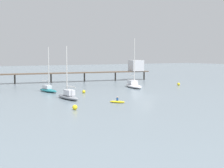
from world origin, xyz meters
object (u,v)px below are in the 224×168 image
at_px(pier, 105,69).
at_px(mooring_buoy_outer, 75,107).
at_px(sailboat_gray, 68,95).
at_px(mooring_buoy_mid, 84,92).
at_px(sailboat_white, 133,85).
at_px(dinghy_yellow, 117,102).
at_px(sailboat_teal, 48,89).
at_px(mooring_buoy_inner, 179,84).

bearing_deg(pier, mooring_buoy_outer, -124.09).
bearing_deg(sailboat_gray, mooring_buoy_mid, 46.62).
height_order(sailboat_white, dinghy_yellow, sailboat_white).
relative_size(pier, sailboat_teal, 5.40).
bearing_deg(sailboat_gray, sailboat_teal, 86.23).
bearing_deg(sailboat_gray, mooring_buoy_inner, 15.67).
distance_m(sailboat_teal, dinghy_yellow, 24.08).
distance_m(pier, mooring_buoy_mid, 36.92).
xyz_separation_m(pier, sailboat_gray, (-29.32, -36.96, -3.18)).
xyz_separation_m(sailboat_white, sailboat_gray, (-24.65, -12.81, -0.03)).
distance_m(dinghy_yellow, mooring_buoy_outer, 10.90).
bearing_deg(sailboat_teal, pier, 38.54).
bearing_deg(dinghy_yellow, sailboat_gray, 123.12).
relative_size(sailboat_gray, sailboat_teal, 1.00).
bearing_deg(mooring_buoy_outer, dinghy_yellow, 18.94).
xyz_separation_m(pier, mooring_buoy_inner, (9.89, -25.96, -3.55)).
xyz_separation_m(sailboat_teal, mooring_buoy_outer, (-5.26, -27.08, -0.31)).
bearing_deg(mooring_buoy_mid, sailboat_teal, 132.88).
relative_size(dinghy_yellow, mooring_buoy_inner, 3.91).
relative_size(mooring_buoy_inner, mooring_buoy_mid, 1.10).
height_order(pier, mooring_buoy_outer, pier).
distance_m(sailboat_gray, sailboat_teal, 14.38).
bearing_deg(mooring_buoy_mid, pier, 52.99).
bearing_deg(sailboat_teal, mooring_buoy_outer, -100.99).
distance_m(pier, mooring_buoy_outer, 60.10).
distance_m(pier, sailboat_white, 24.80).
bearing_deg(mooring_buoy_outer, sailboat_teal, 79.01).
relative_size(pier, mooring_buoy_outer, 67.77).
height_order(pier, sailboat_white, sailboat_white).
relative_size(sailboat_gray, dinghy_yellow, 3.31).
xyz_separation_m(sailboat_white, sailboat_teal, (-23.70, 1.55, -0.08)).
bearing_deg(pier, sailboat_gray, -128.43).
relative_size(sailboat_white, sailboat_gray, 1.24).
xyz_separation_m(sailboat_gray, mooring_buoy_inner, (39.21, 11.00, -0.38)).
relative_size(sailboat_white, sailboat_teal, 1.24).
height_order(sailboat_gray, sailboat_teal, sailboat_gray).
xyz_separation_m(sailboat_gray, mooring_buoy_mid, (7.20, 7.62, -0.41)).
bearing_deg(mooring_buoy_inner, mooring_buoy_mid, -173.98).
distance_m(sailboat_teal, mooring_buoy_inner, 38.41).
height_order(sailboat_gray, mooring_buoy_inner, sailboat_gray).
height_order(sailboat_gray, mooring_buoy_outer, sailboat_gray).
xyz_separation_m(mooring_buoy_inner, mooring_buoy_outer, (-43.52, -23.72, 0.01)).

